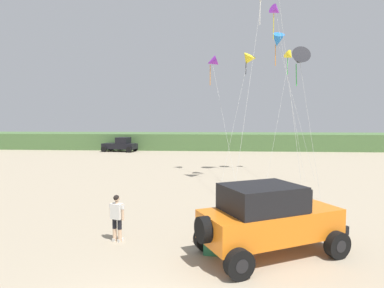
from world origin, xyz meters
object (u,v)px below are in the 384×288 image
at_px(person_watching, 117,215).
at_px(kite_yellow_diamond, 299,59).
at_px(cooler_box, 213,248).
at_px(kite_green_box, 278,41).
at_px(kite_blue_swept, 248,60).
at_px(kite_black_sled, 276,11).
at_px(distant_pickup, 121,145).
at_px(kite_purple_stunt, 212,62).
at_px(kite_orange_streamer, 289,56).
at_px(jeep, 269,218).

bearing_deg(person_watching, kite_yellow_diamond, 46.45).
distance_m(cooler_box, kite_yellow_diamond, 13.22).
distance_m(kite_green_box, kite_blue_swept, 2.77).
height_order(kite_black_sled, kite_green_box, kite_black_sled).
relative_size(distant_pickup, kite_yellow_diamond, 0.56).
bearing_deg(kite_purple_stunt, kite_black_sled, -11.15).
distance_m(kite_purple_stunt, kite_orange_streamer, 6.20).
distance_m(kite_orange_streamer, kite_blue_swept, 3.42).
relative_size(jeep, kite_orange_streamer, 0.51).
relative_size(distant_pickup, kite_black_sled, 0.38).
bearing_deg(kite_black_sled, distant_pickup, 133.59).
bearing_deg(kite_green_box, kite_yellow_diamond, -89.33).
height_order(person_watching, kite_green_box, kite_green_box).
bearing_deg(kite_green_box, distant_pickup, 136.22).
relative_size(distant_pickup, kite_blue_swept, 0.50).
bearing_deg(kite_black_sled, jeep, -100.33).
relative_size(jeep, kite_blue_swept, 0.52).
xyz_separation_m(distant_pickup, kite_orange_streamer, (18.96, -16.80, 8.45)).
distance_m(cooler_box, distant_pickup, 35.81).
distance_m(kite_black_sled, kite_yellow_diamond, 6.99).
height_order(kite_black_sled, kite_purple_stunt, kite_black_sled).
distance_m(jeep, kite_black_sled, 18.74).
bearing_deg(kite_yellow_diamond, distant_pickup, 127.16).
height_order(jeep, kite_black_sled, kite_black_sled).
xyz_separation_m(cooler_box, distant_pickup, (-13.09, 33.32, 0.75)).
height_order(distant_pickup, kite_yellow_diamond, kite_yellow_diamond).
distance_m(kite_yellow_diamond, kite_green_box, 7.09).
distance_m(jeep, distant_pickup, 36.40).
xyz_separation_m(cooler_box, kite_purple_stunt, (-0.27, 15.82, 8.70)).
height_order(person_watching, cooler_box, person_watching).
xyz_separation_m(cooler_box, kite_blue_swept, (2.53, 15.88, 8.84)).
bearing_deg(kite_yellow_diamond, kite_purple_stunt, 129.66).
bearing_deg(distant_pickup, kite_purple_stunt, -53.77).
distance_m(person_watching, kite_yellow_diamond, 13.90).
bearing_deg(kite_yellow_diamond, kite_blue_swept, 110.72).
height_order(cooler_box, kite_orange_streamer, kite_orange_streamer).
height_order(kite_yellow_diamond, kite_green_box, kite_green_box).
distance_m(cooler_box, kite_blue_swept, 18.35).
xyz_separation_m(cooler_box, kite_yellow_diamond, (4.93, 9.56, 7.69)).
distance_m(distant_pickup, kite_yellow_diamond, 30.62).
height_order(jeep, kite_blue_swept, kite_blue_swept).
xyz_separation_m(cooler_box, kite_green_box, (4.85, 16.13, 10.34)).
xyz_separation_m(kite_green_box, kite_blue_swept, (-2.31, -0.25, -1.50)).
relative_size(kite_orange_streamer, kite_yellow_diamond, 1.14).
distance_m(distant_pickup, kite_black_sled, 27.90).
xyz_separation_m(kite_black_sled, kite_orange_streamer, (1.41, 1.63, -2.98)).
bearing_deg(kite_black_sled, kite_orange_streamer, 49.13).
bearing_deg(kite_purple_stunt, person_watching, -101.70).
height_order(jeep, kite_yellow_diamond, kite_yellow_diamond).
distance_m(kite_black_sled, kite_blue_swept, 3.98).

